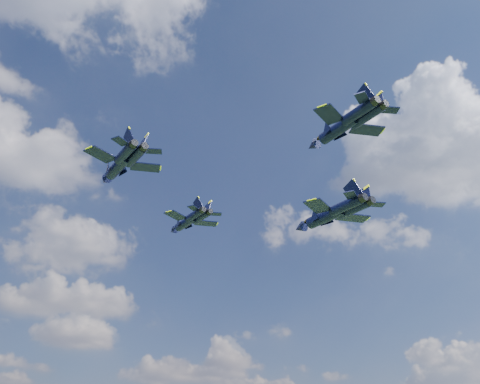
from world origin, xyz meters
name	(u,v)px	position (x,y,z in m)	size (l,w,h in m)	color
jet_lead	(185,223)	(0.89, 25.32, 62.72)	(10.69, 13.98, 3.31)	black
jet_left	(117,167)	(-16.81, 4.94, 60.13)	(10.76, 13.94, 3.32)	black
jet_right	(323,217)	(19.86, 8.77, 61.19)	(14.00, 18.43, 4.35)	black
jet_slot	(336,130)	(6.26, -13.91, 61.94)	(10.86, 14.06, 3.34)	black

